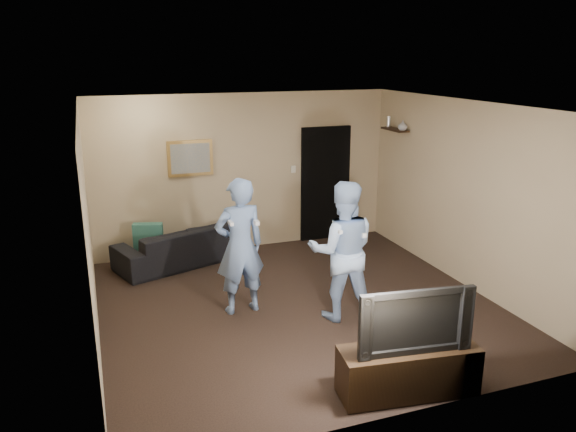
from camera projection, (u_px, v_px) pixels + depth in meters
name	position (u px, v px, depth m)	size (l,w,h in m)	color
ground	(298.00, 305.00, 7.41)	(5.00, 5.00, 0.00)	black
ceiling	(299.00, 106.00, 6.69)	(5.00, 5.00, 0.04)	silver
wall_back	(245.00, 172.00, 9.31)	(5.00, 0.04, 2.60)	tan
wall_front	(403.00, 285.00, 4.79)	(5.00, 0.04, 2.60)	tan
wall_left	(89.00, 231.00, 6.23)	(0.04, 5.00, 2.60)	tan
wall_right	(465.00, 194.00, 7.86)	(0.04, 5.00, 2.60)	tan
sofa	(182.00, 245.00, 8.83)	(2.05, 0.80, 0.60)	black
throw_pillow	(148.00, 237.00, 8.62)	(0.45, 0.14, 0.45)	#194B42
painting_frame	(190.00, 158.00, 8.91)	(0.72, 0.05, 0.57)	olive
painting_canvas	(190.00, 158.00, 8.88)	(0.62, 0.01, 0.47)	slate
doorway	(325.00, 184.00, 9.84)	(0.90, 0.06, 2.00)	black
light_switch	(293.00, 169.00, 9.56)	(0.08, 0.02, 0.12)	silver
wall_shelf	(395.00, 130.00, 9.26)	(0.20, 0.60, 0.03)	black
shelf_vase	(403.00, 125.00, 9.02)	(0.15, 0.15, 0.16)	#A0A1A5
shelf_figurine	(389.00, 122.00, 9.43)	(0.06, 0.06, 0.18)	silver
tv_console	(408.00, 370.00, 5.43)	(1.35, 0.43, 0.48)	black
television	(412.00, 317.00, 5.27)	(1.12, 0.15, 0.65)	black
wii_player_left	(240.00, 246.00, 7.02)	(0.67, 0.53, 1.76)	#6A87B8
wii_player_right	(342.00, 251.00, 6.86)	(1.02, 0.90, 1.75)	#9BB8E2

